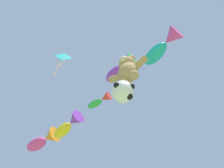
{
  "coord_description": "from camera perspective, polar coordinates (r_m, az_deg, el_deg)",
  "views": [
    {
      "loc": [
        3.91,
        -0.34,
        1.06
      ],
      "look_at": [
        0.85,
        3.94,
        10.44
      ],
      "focal_mm": 40.0,
      "sensor_mm": 36.0,
      "label": 1
    }
  ],
  "objects": [
    {
      "name": "soccer_ball_kite",
      "position": [
        9.98,
        2.53,
        -1.79
      ],
      "size": [
        1.02,
        1.02,
        0.94
      ],
      "color": "white"
    },
    {
      "name": "fish_kite_magenta",
      "position": [
        17.33,
        -15.43,
        -12.35
      ],
      "size": [
        2.4,
        1.05,
        1.03
      ],
      "color": "#E53F9E"
    },
    {
      "name": "fish_kite_teal",
      "position": [
        13.0,
        11.63,
        8.59
      ],
      "size": [
        2.42,
        1.39,
        0.9
      ],
      "color": "#19ADB2"
    },
    {
      "name": "fish_kite_violet",
      "position": [
        13.69,
        2.24,
        3.58
      ],
      "size": [
        2.04,
        1.03,
        0.85
      ],
      "color": "purple"
    },
    {
      "name": "diamond_kite",
      "position": [
        16.57,
        -11.25,
        5.79
      ],
      "size": [
        0.86,
        0.89,
        3.18
      ],
      "color": "#19ADB2"
    },
    {
      "name": "fish_kite_emerald",
      "position": [
        14.38,
        -2.75,
        -3.84
      ],
      "size": [
        1.51,
        0.56,
        0.54
      ],
      "color": "green"
    },
    {
      "name": "fish_kite_goldfin",
      "position": [
        15.42,
        -9.94,
        -9.29
      ],
      "size": [
        2.34,
        1.18,
        0.86
      ],
      "color": "yellow"
    },
    {
      "name": "teddy_bear_kite",
      "position": [
        11.27,
        3.6,
        3.29
      ],
      "size": [
        2.07,
        0.91,
        2.1
      ],
      "color": "tan"
    }
  ]
}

